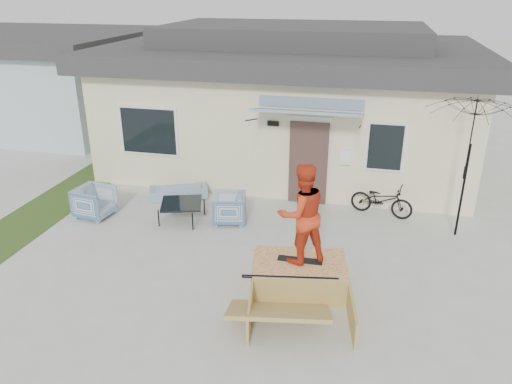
% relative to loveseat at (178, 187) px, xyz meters
% --- Properties ---
extents(ground, '(90.00, 90.00, 0.00)m').
position_rel_loveseat_xyz_m(ground, '(2.28, -3.98, -0.29)').
color(ground, '#B0B2AA').
rests_on(ground, ground).
extents(grass_strip, '(1.40, 8.00, 0.01)m').
position_rel_loveseat_xyz_m(grass_strip, '(-2.92, -1.98, -0.28)').
color(grass_strip, '#2A4219').
rests_on(grass_strip, ground).
extents(house, '(10.80, 8.49, 4.10)m').
position_rel_loveseat_xyz_m(house, '(2.28, 4.01, 1.65)').
color(house, beige).
rests_on(house, ground).
extents(neighbor_house, '(8.60, 7.60, 3.50)m').
position_rel_loveseat_xyz_m(neighbor_house, '(-8.22, 6.02, 1.50)').
color(neighbor_house, '#A7BFCB').
rests_on(neighbor_house, ground).
extents(loveseat, '(1.52, 1.00, 0.58)m').
position_rel_loveseat_xyz_m(loveseat, '(0.00, 0.00, 0.00)').
color(loveseat, '#305D8C').
rests_on(loveseat, ground).
extents(armchair_left, '(0.84, 0.88, 0.81)m').
position_rel_loveseat_xyz_m(armchair_left, '(-1.52, -1.50, 0.12)').
color(armchair_left, '#305D8C').
rests_on(armchair_left, ground).
extents(armchair_right, '(0.83, 0.87, 0.76)m').
position_rel_loveseat_xyz_m(armchair_right, '(1.66, -1.06, 0.09)').
color(armchair_right, '#305D8C').
rests_on(armchair_right, ground).
extents(coffee_table, '(1.15, 1.15, 0.45)m').
position_rel_loveseat_xyz_m(coffee_table, '(0.58, -1.24, -0.06)').
color(coffee_table, black).
rests_on(coffee_table, ground).
extents(bicycle, '(1.57, 0.88, 0.95)m').
position_rel_loveseat_xyz_m(bicycle, '(5.11, 0.14, 0.19)').
color(bicycle, black).
rests_on(bicycle, ground).
extents(patio_umbrella, '(2.21, 2.07, 2.20)m').
position_rel_loveseat_xyz_m(patio_umbrella, '(6.73, -0.53, 1.46)').
color(patio_umbrella, black).
rests_on(patio_umbrella, ground).
extents(skate_ramp, '(1.98, 2.43, 0.55)m').
position_rel_loveseat_xyz_m(skate_ramp, '(3.68, -3.42, -0.01)').
color(skate_ramp, '#A48846').
rests_on(skate_ramp, ground).
extents(skateboard, '(0.81, 0.21, 0.05)m').
position_rel_loveseat_xyz_m(skateboard, '(3.67, -3.36, 0.28)').
color(skateboard, black).
rests_on(skateboard, skate_ramp).
extents(skater, '(1.13, 1.07, 1.83)m').
position_rel_loveseat_xyz_m(skater, '(3.67, -3.36, 1.22)').
color(skater, red).
rests_on(skater, skateboard).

